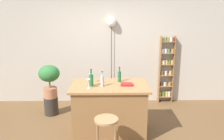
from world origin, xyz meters
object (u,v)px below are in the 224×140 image
at_px(bottle_vinegar, 91,80).
at_px(wine_glass_center, 91,76).
at_px(bar_stool, 106,128).
at_px(potted_plant, 49,78).
at_px(bottle_wine_red, 102,81).
at_px(cookbook, 127,84).
at_px(plant_stool, 51,106).
at_px(wine_glass_left, 88,82).
at_px(pendant_globe_light, 111,23).
at_px(bottle_olive_oil, 119,76).
at_px(spice_shelf, 166,68).

bearing_deg(bottle_vinegar, wine_glass_center, 94.95).
bearing_deg(bar_stool, potted_plant, 127.53).
xyz_separation_m(potted_plant, bottle_wine_red, (1.15, -0.90, 0.20)).
relative_size(bar_stool, wine_glass_center, 3.98).
bearing_deg(cookbook, plant_stool, 155.71).
relative_size(plant_stool, wine_glass_center, 2.40).
distance_m(wine_glass_center, cookbook, 0.68).
relative_size(wine_glass_left, pendant_globe_light, 0.08).
relative_size(cookbook, pendant_globe_light, 0.10).
height_order(cookbook, pendant_globe_light, pendant_globe_light).
height_order(bar_stool, potted_plant, potted_plant).
bearing_deg(cookbook, bottle_olive_oil, 123.43).
xyz_separation_m(bottle_olive_oil, bottle_vinegar, (-0.50, -0.25, 0.01)).
bearing_deg(bottle_wine_red, cookbook, 6.31).
bearing_deg(bottle_wine_red, bottle_olive_oil, 40.54).
relative_size(bottle_wine_red, wine_glass_center, 1.64).
bearing_deg(bottle_olive_oil, cookbook, -60.51).
height_order(spice_shelf, potted_plant, spice_shelf).
bearing_deg(bar_stool, bottle_vinegar, 110.49).
bearing_deg(spice_shelf, wine_glass_left, -135.96).
bearing_deg(cookbook, bottle_vinegar, -173.32).
bearing_deg(bottle_olive_oil, plant_stool, 156.55).
bearing_deg(bottle_wine_red, spice_shelf, 46.33).
relative_size(plant_stool, pendant_globe_light, 0.19).
xyz_separation_m(bar_stool, pendant_globe_light, (0.11, 2.31, 1.45)).
bearing_deg(plant_stool, potted_plant, 0.00).
xyz_separation_m(bottle_wine_red, wine_glass_center, (-0.21, 0.23, 0.02)).
bearing_deg(cookbook, potted_plant, 155.71).
relative_size(plant_stool, cookbook, 1.88).
distance_m(bar_stool, bottle_wine_red, 0.88).
distance_m(potted_plant, bottle_vinegar, 1.32).
bearing_deg(bottle_vinegar, potted_plant, 137.42).
relative_size(bottle_wine_red, bottle_olive_oil, 0.95).
bearing_deg(wine_glass_center, bar_stool, -72.95).
xyz_separation_m(spice_shelf, bottle_olive_oil, (-1.21, -1.32, 0.17)).
height_order(spice_shelf, wine_glass_left, spice_shelf).
height_order(bottle_olive_oil, cookbook, bottle_olive_oil).
height_order(bar_stool, spice_shelf, spice_shelf).
bearing_deg(wine_glass_center, bottle_wine_red, -47.87).
bearing_deg(bottle_vinegar, bottle_wine_red, -5.27).
height_order(bottle_olive_oil, bottle_vinegar, bottle_vinegar).
distance_m(spice_shelf, plant_stool, 2.84).
xyz_separation_m(spice_shelf, bottle_wine_red, (-1.52, -1.59, 0.16)).
xyz_separation_m(potted_plant, wine_glass_center, (0.94, -0.66, 0.22)).
relative_size(bottle_vinegar, pendant_globe_light, 0.15).
distance_m(bar_stool, plant_stool, 2.03).
bearing_deg(bottle_vinegar, spice_shelf, 42.56).
xyz_separation_m(plant_stool, cookbook, (1.58, -0.85, 0.75)).
height_order(wine_glass_center, cookbook, wine_glass_center).
distance_m(potted_plant, bottle_wine_red, 1.47).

